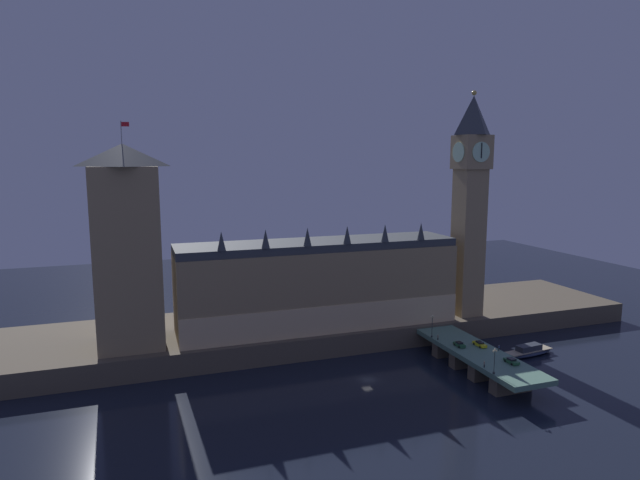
% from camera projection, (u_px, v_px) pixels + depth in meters
% --- Properties ---
extents(ground_plane, '(400.00, 400.00, 0.00)m').
position_uv_depth(ground_plane, '(368.00, 380.00, 143.74)').
color(ground_plane, black).
extents(embankment, '(220.00, 42.00, 6.60)m').
position_uv_depth(embankment, '(320.00, 326.00, 179.68)').
color(embankment, brown).
rests_on(embankment, ground_plane).
extents(parliament_hall, '(87.53, 20.13, 32.54)m').
position_uv_depth(parliament_hall, '(318.00, 284.00, 167.99)').
color(parliament_hall, '#9E845B').
rests_on(parliament_hall, embankment).
extents(clock_tower, '(10.36, 10.47, 74.13)m').
position_uv_depth(clock_tower, '(470.00, 199.00, 176.45)').
color(clock_tower, '#9E845B').
rests_on(clock_tower, embankment).
extents(victoria_tower, '(17.80, 17.80, 62.39)m').
position_uv_depth(victoria_tower, '(127.00, 247.00, 147.50)').
color(victoria_tower, '#9E845B').
rests_on(victoria_tower, embankment).
extents(bridge, '(12.85, 46.00, 5.97)m').
position_uv_depth(bridge, '(478.00, 358.00, 148.66)').
color(bridge, slate).
rests_on(bridge, ground_plane).
extents(car_northbound_lead, '(1.90, 3.92, 1.35)m').
position_uv_depth(car_northbound_lead, '(459.00, 344.00, 152.13)').
color(car_northbound_lead, '#235633').
rests_on(car_northbound_lead, bridge).
extents(car_southbound_lead, '(2.11, 4.33, 1.37)m').
position_uv_depth(car_southbound_lead, '(512.00, 361.00, 139.62)').
color(car_southbound_lead, '#235633').
rests_on(car_southbound_lead, bridge).
extents(car_southbound_trail, '(1.95, 4.64, 1.37)m').
position_uv_depth(car_southbound_trail, '(480.00, 344.00, 152.43)').
color(car_southbound_trail, yellow).
rests_on(car_southbound_trail, bridge).
extents(pedestrian_near_rail, '(0.38, 0.38, 1.71)m').
position_uv_depth(pedestrian_near_rail, '(484.00, 364.00, 136.78)').
color(pedestrian_near_rail, black).
rests_on(pedestrian_near_rail, bridge).
extents(pedestrian_mid_walk, '(0.38, 0.38, 1.59)m').
position_uv_depth(pedestrian_mid_walk, '(499.00, 348.00, 148.78)').
color(pedestrian_mid_walk, black).
rests_on(pedestrian_mid_walk, bridge).
extents(pedestrian_far_rail, '(0.38, 0.38, 1.68)m').
position_uv_depth(pedestrian_far_rail, '(438.00, 337.00, 157.57)').
color(pedestrian_far_rail, black).
rests_on(pedestrian_far_rail, bridge).
extents(street_lamp_near, '(1.34, 0.60, 6.57)m').
position_uv_depth(street_lamp_near, '(495.00, 358.00, 132.04)').
color(street_lamp_near, '#2D3333').
rests_on(street_lamp_near, bridge).
extents(street_lamp_far, '(1.34, 0.60, 6.92)m').
position_uv_depth(street_lamp_far, '(432.00, 323.00, 159.51)').
color(street_lamp_far, '#2D3333').
rests_on(street_lamp_far, bridge).
extents(boat_downstream, '(18.40, 6.93, 3.34)m').
position_uv_depth(boat_downstream, '(529.00, 352.00, 161.54)').
color(boat_downstream, '#1E2842').
rests_on(boat_downstream, ground_plane).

